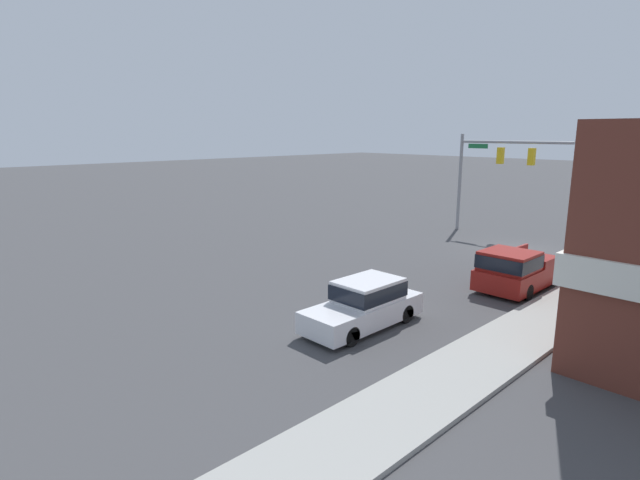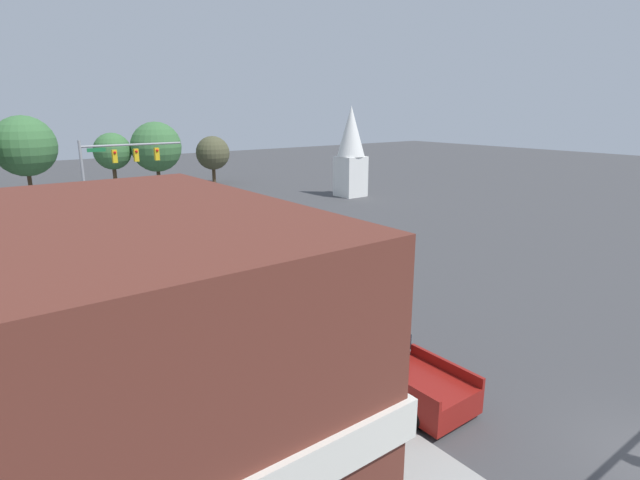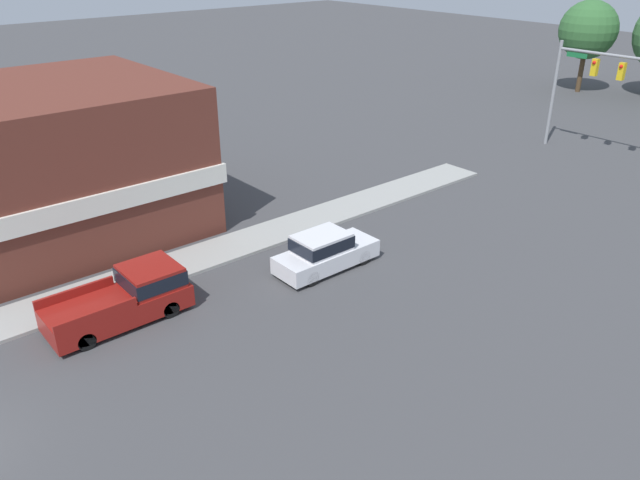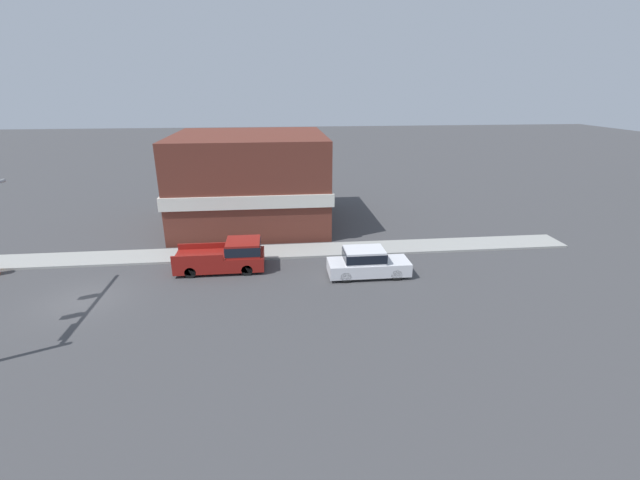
{
  "view_description": "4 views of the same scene",
  "coord_description": "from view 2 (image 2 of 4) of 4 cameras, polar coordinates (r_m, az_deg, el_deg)",
  "views": [
    {
      "loc": [
        -12.25,
        27.9,
        6.7
      ],
      "look_at": [
        -0.08,
        16.14,
        3.03
      ],
      "focal_mm": 28.0,
      "sensor_mm": 36.0,
      "label": 1
    },
    {
      "loc": [
        -14.41,
        -3.64,
        9.33
      ],
      "look_at": [
        -0.15,
        15.07,
        3.12
      ],
      "focal_mm": 28.0,
      "sensor_mm": 36.0,
      "label": 2
    },
    {
      "loc": [
        16.69,
        -0.18,
        12.94
      ],
      "look_at": [
        -0.73,
        14.42,
        1.91
      ],
      "focal_mm": 35.0,
      "sensor_mm": 36.0,
      "label": 3
    },
    {
      "loc": [
        20.96,
        10.14,
        10.45
      ],
      "look_at": [
        -1.0,
        12.5,
        2.49
      ],
      "focal_mm": 24.0,
      "sensor_mm": 36.0,
      "label": 4
    }
  ],
  "objects": [
    {
      "name": "backdrop_tree_right_mid",
      "position": [
        61.69,
        -18.21,
        10.07
      ],
      "size": [
        5.73,
        5.73,
        7.9
      ],
      "color": "#4C3823",
      "rests_on": "ground"
    },
    {
      "name": "backdrop_tree_center",
      "position": [
        61.95,
        -22.64,
        9.33
      ],
      "size": [
        4.13,
        4.13,
        6.72
      ],
      "color": "#4C3823",
      "rests_on": "ground"
    },
    {
      "name": "backdrop_tree_left_mid",
      "position": [
        63.51,
        -30.69,
        9.21
      ],
      "size": [
        6.54,
        6.54,
        8.67
      ],
      "color": "#4C3823",
      "rests_on": "ground"
    },
    {
      "name": "backdrop_tree_right_far",
      "position": [
        65.27,
        -12.16,
        9.69
      ],
      "size": [
        4.21,
        4.21,
        6.01
      ],
      "color": "#4C3823",
      "rests_on": "ground"
    },
    {
      "name": "car_lead",
      "position": [
        24.44,
        -2.7,
        -5.49
      ],
      "size": [
        1.78,
        4.7,
        1.68
      ],
      "color": "black",
      "rests_on": "ground"
    },
    {
      "name": "church_steeple",
      "position": [
        54.65,
        3.55,
        10.27
      ],
      "size": [
        3.01,
        3.01,
        9.64
      ],
      "color": "white",
      "rests_on": "ground"
    },
    {
      "name": "pickup_truck_parked",
      "position": [
        17.71,
        7.75,
        -13.77
      ],
      "size": [
        2.15,
        5.22,
        1.82
      ],
      "color": "black",
      "rests_on": "ground"
    },
    {
      "name": "far_signal_assembly",
      "position": [
        44.37,
        -22.02,
        8.32
      ],
      "size": [
        8.25,
        0.49,
        6.94
      ],
      "color": "gray",
      "rests_on": "ground"
    },
    {
      "name": "corner_brick_building",
      "position": [
        13.39,
        -27.25,
        -12.98
      ],
      "size": [
        11.16,
        11.78,
        7.03
      ],
      "color": "brown",
      "rests_on": "ground"
    }
  ]
}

